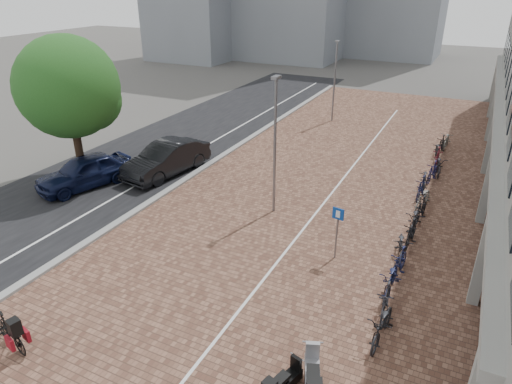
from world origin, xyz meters
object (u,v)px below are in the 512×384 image
at_px(scooter_mid, 284,382).
at_px(parking_sign, 337,226).
at_px(car_navy, 85,171).
at_px(scooter_front, 313,377).
at_px(hero_bike, 9,331).
at_px(car_dark, 166,159).

relative_size(scooter_mid, parking_sign, 0.66).
bearing_deg(car_navy, scooter_front, -7.54).
relative_size(hero_bike, scooter_mid, 1.30).
distance_m(car_navy, scooter_mid, 15.76).
distance_m(scooter_front, scooter_mid, 0.72).
bearing_deg(parking_sign, car_dark, 169.78).
xyz_separation_m(car_navy, parking_sign, (13.21, -0.81, 0.59)).
xyz_separation_m(car_navy, scooter_mid, (13.92, -7.39, -0.33)).
relative_size(car_dark, hero_bike, 2.86).
bearing_deg(parking_sign, hero_bike, -119.23).
relative_size(car_navy, hero_bike, 2.61).
relative_size(hero_bike, parking_sign, 0.85).
bearing_deg(car_dark, scooter_front, -32.31).
xyz_separation_m(hero_bike, scooter_mid, (7.65, 1.82, -0.07)).
distance_m(scooter_mid, parking_sign, 6.68).
height_order(car_navy, scooter_front, car_navy).
distance_m(car_navy, hero_bike, 11.14).
relative_size(scooter_front, scooter_mid, 1.23).
distance_m(car_dark, hero_bike, 12.85).
relative_size(car_navy, scooter_front, 2.77).
xyz_separation_m(car_navy, car_dark, (2.70, 3.14, 0.05)).
height_order(car_dark, scooter_front, car_dark).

